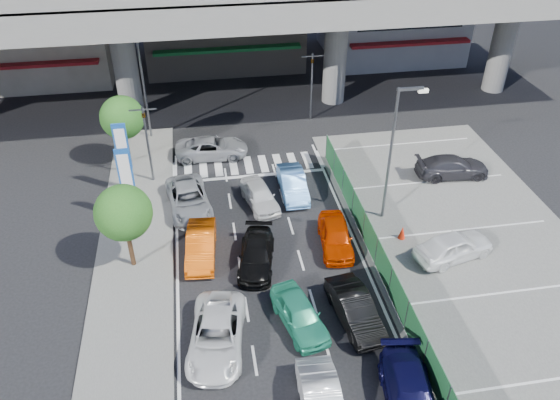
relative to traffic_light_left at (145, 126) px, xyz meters
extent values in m
plane|color=black|center=(6.20, -12.00, -3.94)|extent=(120.00, 120.00, 0.00)
cube|color=#575755|center=(17.20, -10.00, -3.91)|extent=(12.00, 28.00, 0.06)
cube|color=#575755|center=(-0.80, -8.00, -3.88)|extent=(4.00, 30.00, 0.12)
cylinder|color=slate|center=(-1.80, 10.00, 0.06)|extent=(1.80, 1.80, 8.00)
cylinder|color=slate|center=(14.20, 10.00, 0.06)|extent=(1.80, 1.80, 8.00)
cylinder|color=slate|center=(28.20, 10.00, 0.06)|extent=(1.80, 1.80, 8.00)
cube|color=maroon|center=(-9.80, 14.90, -1.14)|extent=(10.80, 1.60, 0.25)
cube|color=black|center=(-9.80, 14.98, 3.21)|extent=(9.60, 0.10, 5.85)
cube|color=#156C2E|center=(6.20, 15.90, -1.14)|extent=(12.60, 1.60, 0.25)
cube|color=maroon|center=(22.20, 14.90, -1.14)|extent=(10.80, 1.60, 0.25)
cylinder|color=#595B60|center=(0.00, 0.00, -1.34)|extent=(0.14, 0.14, 5.20)
cube|color=#595B60|center=(0.00, 0.00, 1.06)|extent=(1.60, 0.08, 0.08)
imported|color=black|center=(0.00, 0.00, 0.76)|extent=(0.26, 1.24, 0.50)
cylinder|color=#595B60|center=(11.70, 7.00, -1.34)|extent=(0.14, 0.14, 5.20)
cube|color=#595B60|center=(11.70, 7.00, 1.06)|extent=(1.60, 0.08, 0.08)
imported|color=black|center=(11.70, 7.00, 0.76)|extent=(0.26, 1.24, 0.50)
cylinder|color=#595B60|center=(13.20, -6.00, 0.06)|extent=(0.16, 0.16, 8.00)
cube|color=#595B60|center=(13.80, -6.00, 3.96)|extent=(1.40, 0.15, 0.15)
cube|color=silver|center=(14.50, -6.00, 3.81)|extent=(0.50, 0.22, 0.18)
cylinder|color=#595B60|center=(-0.30, 6.00, 0.06)|extent=(0.16, 0.16, 8.00)
cube|color=#595B60|center=(0.30, 6.00, 3.96)|extent=(1.40, 0.15, 0.15)
cube|color=silver|center=(1.00, 6.00, 3.81)|extent=(0.50, 0.22, 0.18)
cylinder|color=#595B60|center=(-1.00, -4.00, -2.84)|extent=(0.10, 0.10, 2.20)
cube|color=#16489B|center=(-1.00, -4.00, -0.74)|extent=(0.80, 0.12, 3.00)
cube|color=white|center=(-1.00, -4.07, -0.74)|extent=(0.60, 0.02, 2.40)
cylinder|color=#595B60|center=(-1.40, -1.00, -2.84)|extent=(0.10, 0.10, 2.20)
cube|color=#16489B|center=(-1.40, -1.00, -0.74)|extent=(0.80, 0.12, 3.00)
cube|color=white|center=(-1.40, -1.07, -0.74)|extent=(0.60, 0.02, 2.40)
cylinder|color=#382314|center=(-0.80, -8.00, -2.74)|extent=(0.24, 0.24, 2.40)
sphere|color=#1C4C15|center=(-0.80, -8.00, -0.54)|extent=(2.80, 2.80, 2.80)
cylinder|color=#382314|center=(-1.60, 2.50, -2.74)|extent=(0.24, 0.24, 2.40)
sphere|color=#1C4C15|center=(-1.60, 2.50, -0.54)|extent=(2.80, 2.80, 2.80)
imported|color=black|center=(10.27, -18.26, -3.25)|extent=(2.58, 4.98, 1.38)
imported|color=white|center=(3.10, -13.94, -3.25)|extent=(3.07, 5.27, 1.38)
imported|color=#2A9A77|center=(6.88, -13.31, -3.26)|extent=(2.49, 4.23, 1.35)
imported|color=black|center=(9.42, -13.44, -3.25)|extent=(2.02, 4.35, 1.38)
imported|color=#DA4F07|center=(2.70, -7.76, -3.25)|extent=(1.82, 4.30, 1.38)
imported|color=black|center=(5.49, -8.88, -3.32)|extent=(2.53, 4.50, 1.23)
imported|color=#C12D00|center=(9.84, -8.15, -3.25)|extent=(2.04, 4.20, 1.38)
imported|color=#A8ABAF|center=(2.19, -3.42, -3.25)|extent=(2.89, 5.21, 1.38)
imported|color=silver|center=(6.36, -3.68, -3.27)|extent=(2.32, 4.12, 1.32)
imported|color=#5996DF|center=(8.50, -2.77, -3.25)|extent=(1.50, 4.20, 1.38)
imported|color=#9C9EA3|center=(3.89, 2.51, -3.26)|extent=(4.96, 2.45, 1.35)
imported|color=white|center=(15.66, -10.09, -3.14)|extent=(4.60, 2.76, 1.47)
imported|color=#323137|center=(18.93, -2.54, -3.20)|extent=(4.79, 2.21, 1.35)
cone|color=red|center=(13.60, -8.14, -3.49)|extent=(0.48, 0.48, 0.77)
camera|label=1|loc=(3.22, -30.12, 15.03)|focal=35.00mm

